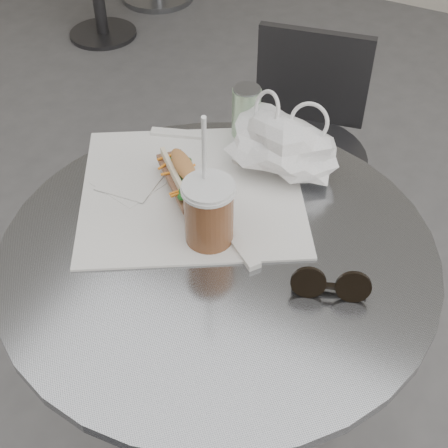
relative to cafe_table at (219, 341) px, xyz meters
The scene contains 9 objects.
cafe_table is the anchor object (origin of this frame).
chair_far 0.69m from the cafe_table, 99.90° to the left, with size 0.40×0.43×0.75m.
sandwich_paper 0.32m from the cafe_table, 136.96° to the left, with size 0.41×0.39×0.00m, color white.
banh_mi 0.35m from the cafe_table, 142.93° to the left, with size 0.21×0.20×0.07m.
iced_coffee 0.34m from the cafe_table, 156.59° to the left, with size 0.09×0.09×0.27m.
sunglasses 0.36m from the cafe_table, ahead, with size 0.13×0.07×0.06m.
plastic_bag 0.41m from the cafe_table, 89.57° to the left, with size 0.21×0.17×0.11m, color white, non-canonical shape.
napkin_stack 0.37m from the cafe_table, 162.42° to the left, with size 0.14×0.14×0.01m.
drink_can 0.47m from the cafe_table, 108.66° to the left, with size 0.06×0.06×0.11m.
Camera 1 is at (0.37, -0.46, 1.51)m, focal length 50.00 mm.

